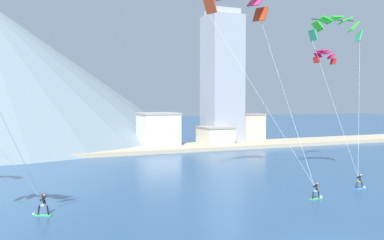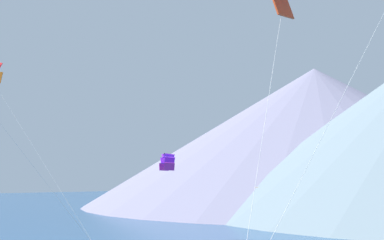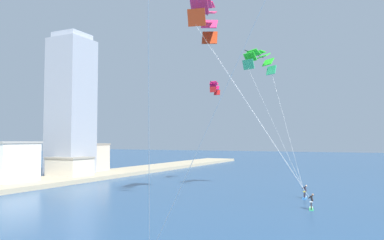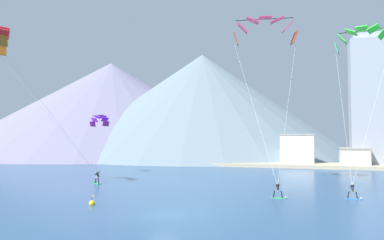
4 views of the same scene
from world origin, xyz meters
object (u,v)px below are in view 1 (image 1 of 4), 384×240
Objects in this scene: kitesurfer_near_trail at (41,208)px; kitesurfer_mid_center at (318,194)px; kitesurfer_near_lead at (361,184)px; parafoil_kite_distant_high_outer at (324,55)px; parafoil_kite_near_lead at (336,27)px.

kitesurfer_near_trail reaches higher than kitesurfer_mid_center.
kitesurfer_mid_center is (-7.27, -1.81, -0.01)m from kitesurfer_near_lead.
parafoil_kite_distant_high_outer reaches higher than kitesurfer_near_trail.
kitesurfer_mid_center is (24.63, -4.41, -0.10)m from kitesurfer_near_trail.
kitesurfer_mid_center is at bearing -10.14° from kitesurfer_near_trail.
kitesurfer_mid_center is 27.66m from parafoil_kite_distant_high_outer.
kitesurfer_near_trail is 0.41× the size of parafoil_kite_distant_high_outer.
kitesurfer_near_lead is 0.99× the size of kitesurfer_mid_center.
parafoil_kite_near_lead reaches higher than kitesurfer_near_lead.
kitesurfer_near_lead is 0.10× the size of parafoil_kite_near_lead.
kitesurfer_near_trail is 25.02m from kitesurfer_mid_center.
parafoil_kite_near_lead is 11.50m from parafoil_kite_distant_high_outer.
parafoil_kite_near_lead is at bearing 5.87° from kitesurfer_near_trail.
kitesurfer_mid_center is 0.40× the size of parafoil_kite_distant_high_outer.
kitesurfer_near_lead is at bearing -4.64° from kitesurfer_near_trail.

